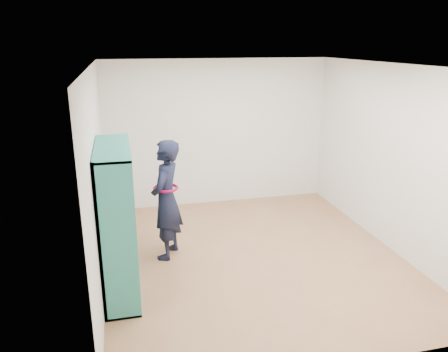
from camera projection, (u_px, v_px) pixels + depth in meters
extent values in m
plane|color=#966744|center=(254.00, 256.00, 6.11)|extent=(4.50, 4.50, 0.00)
plane|color=white|center=(258.00, 65.00, 5.33)|extent=(4.50, 4.50, 0.00)
cube|color=white|center=(98.00, 178.00, 5.27)|extent=(0.02, 4.50, 2.60)
cube|color=white|center=(391.00, 158.00, 6.17)|extent=(0.02, 4.50, 2.60)
cube|color=white|center=(218.00, 133.00, 7.81)|extent=(4.00, 0.02, 2.60)
cube|color=white|center=(337.00, 240.00, 3.63)|extent=(4.00, 0.02, 2.60)
cube|color=teal|center=(118.00, 245.00, 4.47)|extent=(0.39, 0.03, 1.78)
cube|color=teal|center=(117.00, 201.00, 5.68)|extent=(0.39, 0.03, 1.78)
cube|color=teal|center=(123.00, 286.00, 5.33)|extent=(0.39, 1.33, 0.03)
cube|color=teal|center=(112.00, 147.00, 4.81)|extent=(0.39, 1.33, 0.03)
cube|color=teal|center=(102.00, 222.00, 5.03)|extent=(0.03, 1.33, 1.78)
cube|color=teal|center=(118.00, 228.00, 4.88)|extent=(0.36, 0.03, 1.72)
cube|color=teal|center=(118.00, 214.00, 5.27)|extent=(0.36, 0.03, 1.72)
cube|color=teal|center=(120.00, 254.00, 5.20)|extent=(0.36, 1.28, 0.03)
cube|color=teal|center=(118.00, 221.00, 5.07)|extent=(0.36, 1.28, 0.03)
cube|color=teal|center=(115.00, 186.00, 4.95)|extent=(0.36, 1.28, 0.03)
cube|color=beige|center=(125.00, 302.00, 4.92)|extent=(0.24, 0.16, 0.06)
cube|color=black|center=(123.00, 260.00, 4.71)|extent=(0.20, 0.18, 0.30)
cube|color=maroon|center=(120.00, 223.00, 4.58)|extent=(0.20, 0.18, 0.31)
cube|color=silver|center=(117.00, 193.00, 4.53)|extent=(0.24, 0.16, 0.09)
cube|color=navy|center=(125.00, 277.00, 5.23)|extent=(0.20, 0.18, 0.26)
cube|color=brown|center=(122.00, 245.00, 5.11)|extent=(0.20, 0.18, 0.26)
cube|color=#BFB28C|center=(119.00, 216.00, 5.05)|extent=(0.24, 0.16, 0.09)
cube|color=#26594C|center=(117.00, 174.00, 4.85)|extent=(0.20, 0.18, 0.29)
cube|color=beige|center=(124.00, 260.00, 5.63)|extent=(0.20, 0.18, 0.27)
cube|color=black|center=(121.00, 236.00, 5.58)|extent=(0.24, 0.16, 0.06)
cube|color=maroon|center=(119.00, 198.00, 5.37)|extent=(0.20, 0.18, 0.27)
cube|color=silver|center=(117.00, 163.00, 5.24)|extent=(0.20, 0.18, 0.30)
imported|color=black|center=(166.00, 200.00, 5.90)|extent=(0.61, 0.71, 1.66)
torus|color=#980B3F|center=(166.00, 188.00, 5.85)|extent=(0.45, 0.45, 0.04)
cube|color=silver|center=(157.00, 189.00, 5.98)|extent=(0.05, 0.10, 0.14)
cube|color=black|center=(157.00, 189.00, 5.98)|extent=(0.05, 0.10, 0.14)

